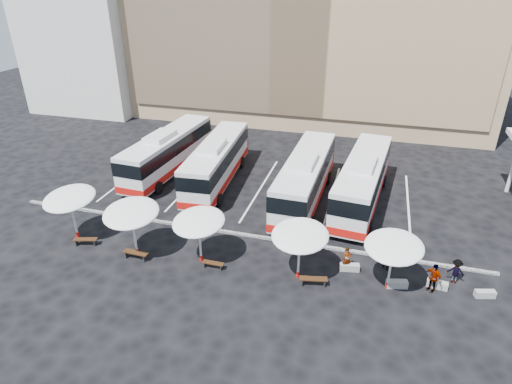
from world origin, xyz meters
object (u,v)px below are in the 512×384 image
(sunshade_4, at_px, (394,247))
(conc_bench_2, at_px, (437,284))
(bus_1, at_px, (217,161))
(passenger_1, at_px, (388,255))
(wood_bench_3, at_px, (313,280))
(sunshade_2, at_px, (199,222))
(passenger_3, at_px, (456,271))
(bus_2, at_px, (305,177))
(wood_bench_2, at_px, (213,264))
(bus_0, at_px, (168,151))
(sunshade_0, at_px, (69,198))
(sunshade_1, at_px, (131,213))
(conc_bench_3, at_px, (485,294))
(passenger_0, at_px, (347,259))
(wood_bench_0, at_px, (86,240))
(conc_bench_0, at_px, (349,267))
(sunshade_3, at_px, (300,236))
(bus_3, at_px, (363,179))
(passenger_2, at_px, (433,277))
(wood_bench_1, at_px, (136,254))
(conc_bench_1, at_px, (397,284))

(sunshade_4, height_order, conc_bench_2, sunshade_4)
(bus_1, distance_m, passenger_1, 16.78)
(wood_bench_3, bearing_deg, sunshade_2, 176.44)
(passenger_3, bearing_deg, bus_2, -29.27)
(wood_bench_3, xyz_separation_m, passenger_3, (7.94, 2.55, 0.40))
(passenger_3, bearing_deg, wood_bench_2, 18.27)
(wood_bench_3, bearing_deg, bus_0, 140.68)
(sunshade_0, height_order, sunshade_1, sunshade_1)
(bus_2, relative_size, conc_bench_3, 11.63)
(sunshade_2, bearing_deg, passenger_0, 10.20)
(passenger_0, bearing_deg, wood_bench_0, 161.20)
(conc_bench_0, xyz_separation_m, conc_bench_2, (5.03, -0.26, -0.01))
(wood_bench_2, height_order, conc_bench_3, same)
(sunshade_0, height_order, conc_bench_2, sunshade_0)
(bus_1, xyz_separation_m, conc_bench_3, (19.69, -9.97, -1.82))
(sunshade_3, height_order, conc_bench_3, sunshade_3)
(wood_bench_0, distance_m, conc_bench_2, 22.35)
(wood_bench_0, bearing_deg, bus_1, 66.28)
(sunshade_1, height_order, sunshade_4, sunshade_1)
(bus_3, height_order, conc_bench_0, bus_3)
(passenger_0, bearing_deg, bus_0, 122.70)
(sunshade_0, bearing_deg, passenger_0, 4.39)
(sunshade_1, bearing_deg, conc_bench_3, 4.49)
(bus_1, height_order, sunshade_1, bus_1)
(conc_bench_2, xyz_separation_m, conc_bench_3, (2.51, -0.13, -0.01))
(wood_bench_3, relative_size, passenger_0, 1.07)
(wood_bench_0, bearing_deg, sunshade_3, 2.04)
(conc_bench_0, relative_size, passenger_2, 0.65)
(bus_3, bearing_deg, passenger_3, -49.19)
(sunshade_3, relative_size, conc_bench_2, 3.30)
(conc_bench_0, distance_m, passenger_0, 0.61)
(wood_bench_2, bearing_deg, wood_bench_3, 0.63)
(bus_3, xyz_separation_m, wood_bench_1, (-13.27, -11.53, -1.69))
(sunshade_0, relative_size, passenger_3, 2.46)
(bus_2, relative_size, passenger_2, 7.06)
(conc_bench_1, bearing_deg, passenger_0, 163.14)
(wood_bench_0, distance_m, conc_bench_3, 24.84)
(sunshade_0, distance_m, sunshade_3, 15.47)
(passenger_1, relative_size, passenger_3, 1.13)
(bus_0, distance_m, wood_bench_3, 19.79)
(wood_bench_2, bearing_deg, sunshade_2, 152.93)
(sunshade_1, height_order, wood_bench_0, sunshade_1)
(wood_bench_1, height_order, wood_bench_3, wood_bench_1)
(bus_1, relative_size, sunshade_2, 3.25)
(sunshade_4, xyz_separation_m, passenger_0, (-2.46, 1.14, -2.08))
(sunshade_1, distance_m, wood_bench_2, 5.97)
(passenger_2, bearing_deg, passenger_3, 80.00)
(sunshade_1, xyz_separation_m, passenger_3, (19.43, 2.57, -2.29))
(sunshade_3, distance_m, wood_bench_0, 14.57)
(passenger_2, bearing_deg, conc_bench_0, -147.83)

